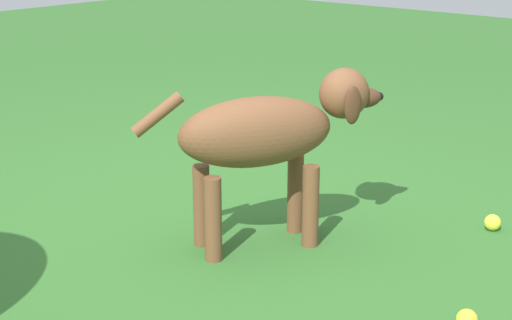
# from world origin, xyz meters

# --- Properties ---
(ground) EXTENTS (14.00, 14.00, 0.00)m
(ground) POSITION_xyz_m (0.00, 0.00, 0.00)
(ground) COLOR #2D6026
(dog) EXTENTS (0.88, 0.54, 0.66)m
(dog) POSITION_xyz_m (-0.07, 0.24, 0.44)
(dog) COLOR brown
(dog) RESTS_ON ground
(tennis_ball_0) EXTENTS (0.07, 0.07, 0.07)m
(tennis_ball_0) POSITION_xyz_m (-0.74, 0.83, 0.03)
(tennis_ball_0) COLOR #D6E434
(tennis_ball_0) RESTS_ON ground
(tennis_ball_1) EXTENTS (0.07, 0.07, 0.07)m
(tennis_ball_1) POSITION_xyz_m (0.05, 1.11, 0.03)
(tennis_ball_1) COLOR yellow
(tennis_ball_1) RESTS_ON ground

